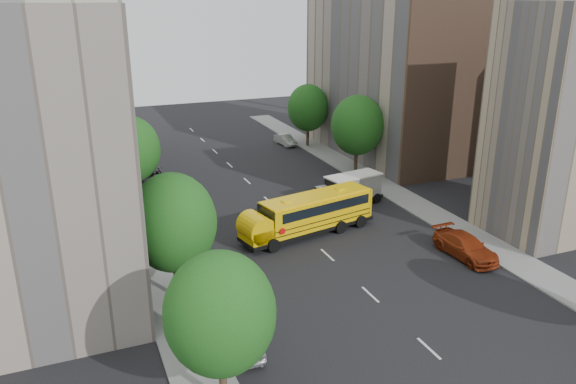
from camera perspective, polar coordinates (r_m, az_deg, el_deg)
ground at (r=41.52m, az=2.80°, el=-5.29°), size 120.00×120.00×0.00m
sidewalk_left at (r=43.01m, az=-14.21°, el=-4.91°), size 3.00×80.00×0.12m
sidewalk_right at (r=50.91m, az=12.22°, el=-0.90°), size 3.00×80.00×0.12m
lane_markings at (r=50.06m, az=-2.02°, el=-0.86°), size 0.15×64.00×0.01m
building_left_cream at (r=40.83m, az=-24.69°, el=7.30°), size 10.00×26.00×20.00m
building_left_redbrick at (r=63.08m, az=-23.82°, el=7.87°), size 10.00×15.00×13.00m
building_left_near at (r=30.96m, az=-24.71°, el=1.01°), size 10.00×7.00×17.00m
building_right_near at (r=46.04m, az=26.45°, el=6.32°), size 10.00×7.00×17.00m
building_right_far at (r=64.52m, az=10.13°, el=11.68°), size 10.00×22.00×18.00m
building_right_sidewall at (r=55.62m, az=16.19°, el=10.03°), size 10.10×0.30×18.00m
street_tree_0 at (r=24.33m, az=-6.93°, el=-12.18°), size 4.80×4.80×7.41m
street_tree_1 at (r=32.96m, az=-11.66°, el=-3.08°), size 5.12×5.12×7.90m
street_tree_2 at (r=49.98m, az=-15.67°, el=4.18°), size 4.99×4.99×7.71m
street_tree_4 at (r=56.58m, az=7.05°, el=6.74°), size 5.25×5.25×8.10m
street_tree_5 at (r=67.15m, az=2.04°, el=8.54°), size 4.86×4.86×7.51m
school_bus at (r=42.46m, az=1.94°, el=-2.16°), size 11.32×4.69×3.12m
safari_truck at (r=48.90m, az=6.23°, el=0.27°), size 6.47×3.25×2.65m
parked_car_0 at (r=29.77m, az=-4.68°, el=-14.73°), size 1.57×3.84×1.31m
parked_car_1 at (r=45.76m, az=-12.51°, el=-2.39°), size 1.69×4.35×1.41m
parked_car_2 at (r=56.38m, az=-13.78°, el=1.73°), size 2.70×5.57×1.53m
parked_car_3 at (r=41.16m, az=17.58°, el=-5.29°), size 2.39×5.44×1.55m
parked_car_5 at (r=68.74m, az=-0.28°, el=5.33°), size 1.70×3.97×1.27m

